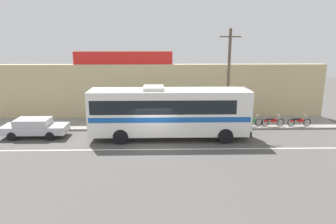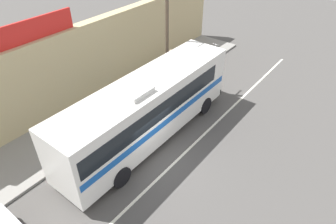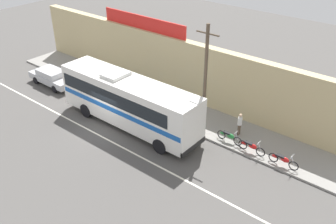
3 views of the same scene
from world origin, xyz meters
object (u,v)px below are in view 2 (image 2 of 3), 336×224
Objects in this scene: motorcycle_red at (212,52)px; pedestrian_near_shop at (117,92)px; utility_pole at (167,32)px; motorcycle_green at (197,62)px; pedestrian_far_left at (171,58)px; intercity_bus at (147,107)px; motorcycle_blue at (183,69)px.

pedestrian_near_shop reaches higher than motorcycle_red.
motorcycle_green is at bearing 0.12° from utility_pole.
motorcycle_green is 2.13m from pedestrian_far_left.
utility_pole is (4.68, 2.38, 2.00)m from intercity_bus.
utility_pole reaches higher than motorcycle_green.
motorcycle_red is at bearing -6.27° from pedestrian_near_shop.
intercity_bus reaches higher than motorcycle_green.
intercity_bus is at bearing -153.08° from utility_pole.
motorcycle_red is 1.02× the size of motorcycle_green.
pedestrian_near_shop is at bearing 172.09° from motorcycle_green.
motorcycle_green is 1.69m from motorcycle_blue.
motorcycle_green is at bearing -7.91° from pedestrian_near_shop.
motorcycle_green is 1.10× the size of pedestrian_near_shop.
motorcycle_red is (10.52, 2.37, -1.50)m from intercity_bus.
motorcycle_blue is at bearing -93.40° from pedestrian_far_left.
intercity_bus is 1.47× the size of utility_pole.
pedestrian_far_left reaches higher than motorcycle_red.
motorcycle_green is 1.14× the size of pedestrian_far_left.
motorcycle_green and motorcycle_blue have the same top height.
intercity_bus is 6.87× the size of pedestrian_far_left.
pedestrian_near_shop is (-7.34, 1.02, 0.56)m from motorcycle_green.
motorcycle_green is (8.39, 2.39, -1.50)m from intercity_bus.
motorcycle_blue is (2.02, 0.13, -3.50)m from utility_pole.
utility_pole is 4.67× the size of pedestrian_far_left.
motorcycle_red is 1.13× the size of pedestrian_near_shop.
pedestrian_near_shop reaches higher than motorcycle_green.
intercity_bus is at bearing -107.14° from pedestrian_near_shop.
motorcycle_blue is 5.75m from pedestrian_near_shop.
utility_pole reaches higher than motorcycle_red.
motorcycle_green is 7.43m from pedestrian_near_shop.
intercity_bus is 3.69m from pedestrian_near_shop.
intercity_bus is 6.01× the size of motorcycle_green.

